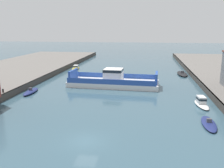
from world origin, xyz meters
TOP-DOWN VIEW (x-y plane):
  - ground_plane at (0.00, 0.00)m, footprint 400.00×400.00m
  - chain_ferry at (-0.69, 27.32)m, footprint 20.08×8.08m
  - moored_boat_near_left at (-15.62, 48.00)m, footprint 2.16×5.97m
  - moored_boat_near_right at (15.70, 15.36)m, footprint 2.24×5.54m
  - moored_boat_mid_left at (14.97, 6.97)m, footprint 2.07×5.91m
  - moored_boat_mid_right at (16.27, 43.22)m, footprint 2.66×8.44m
  - moored_boat_far_left at (-16.08, 18.90)m, footprint 2.12×6.10m
  - bollard_left_far at (-18.85, 14.06)m, footprint 0.32×0.32m

SIDE VIEW (x-z plane):
  - ground_plane at x=0.00m, z-range 0.00..0.00m
  - moored_boat_mid_left at x=14.97m, z-range -0.24..0.66m
  - moored_boat_far_left at x=-16.08m, z-range -0.24..0.83m
  - moored_boat_mid_right at x=16.27m, z-range -0.24..0.85m
  - moored_boat_near_left at x=-15.62m, z-range -0.16..1.09m
  - moored_boat_near_right at x=15.70m, z-range -0.20..1.36m
  - chain_ferry at x=-0.69m, z-range -0.78..3.09m
  - bollard_left_far at x=-18.85m, z-range 1.30..2.01m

